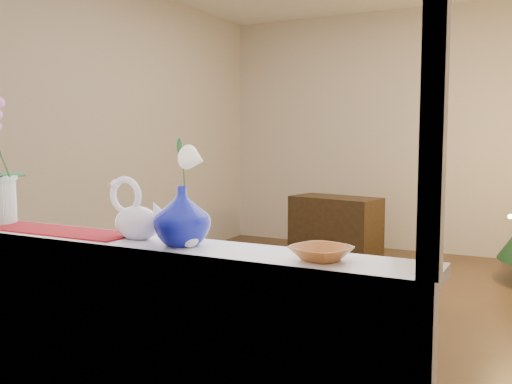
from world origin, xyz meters
TOP-DOWN VIEW (x-y plane):
  - ground at (0.00, 0.00)m, footprint 5.00×5.00m
  - wall_back at (0.00, 2.50)m, footprint 4.50×0.10m
  - wall_front at (0.00, -2.50)m, footprint 4.50×0.10m
  - wall_left at (-2.25, 0.00)m, footprint 0.10×5.00m
  - window_apron at (0.00, -2.46)m, footprint 2.20×0.08m
  - windowsill at (0.00, -2.37)m, footprint 2.20×0.26m
  - window_frame at (0.00, -2.47)m, footprint 2.22×0.06m
  - runner at (-0.38, -2.37)m, footprint 0.70×0.20m
  - swan at (0.02, -2.36)m, footprint 0.28×0.19m
  - blue_vase at (0.23, -2.38)m, footprint 0.27×0.27m
  - lily at (0.23, -2.38)m, footprint 0.13×0.07m
  - paperweight at (0.28, -2.40)m, footprint 0.07×0.07m
  - amber_dish at (0.74, -2.38)m, footprint 0.19×0.19m
  - side_table at (-0.61, 1.59)m, footprint 0.96×0.61m

SIDE VIEW (x-z plane):
  - ground at x=0.00m, z-range 0.00..0.00m
  - side_table at x=-0.61m, z-range 0.00..0.67m
  - window_apron at x=0.00m, z-range 0.00..0.88m
  - windowsill at x=0.00m, z-range 0.88..0.92m
  - runner at x=-0.38m, z-range 0.92..0.93m
  - amber_dish at x=0.74m, z-range 0.92..0.96m
  - paperweight at x=0.28m, z-range 0.92..0.99m
  - swan at x=0.02m, z-range 0.92..1.14m
  - blue_vase at x=0.23m, z-range 0.92..1.16m
  - lily at x=0.23m, z-range 1.16..1.33m
  - wall_back at x=0.00m, z-range 0.00..2.70m
  - wall_front at x=0.00m, z-range 0.00..2.70m
  - wall_left at x=-2.25m, z-range 0.00..2.70m
  - window_frame at x=0.00m, z-range 0.90..2.50m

